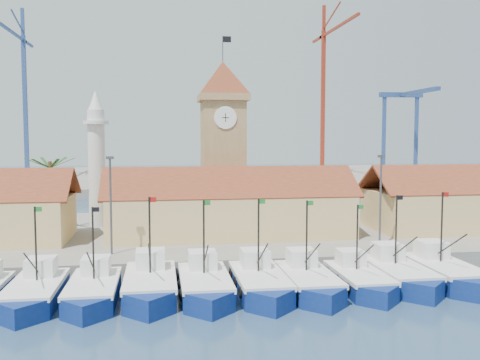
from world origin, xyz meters
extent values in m
plane|color=navy|center=(0.00, 0.00, 0.00)|extent=(400.00, 400.00, 0.00)
cube|color=gray|center=(0.00, 24.00, 0.75)|extent=(140.00, 32.00, 1.50)
cube|color=gray|center=(0.00, 110.00, 1.00)|extent=(240.00, 80.00, 2.00)
cube|color=navy|center=(-16.70, 2.71, 0.51)|extent=(3.58, 8.09, 1.84)
cube|color=navy|center=(-16.70, -1.34, 0.51)|extent=(3.58, 3.58, 1.84)
cube|color=silver|center=(-16.70, 2.71, 1.43)|extent=(3.65, 8.32, 0.36)
cube|color=silver|center=(-16.70, 4.73, 2.25)|extent=(2.15, 2.25, 1.43)
cylinder|color=black|center=(-16.70, 3.22, 4.29)|extent=(0.14, 0.14, 5.72)
cube|color=#197226|center=(-16.44, 3.22, 6.95)|extent=(0.51, 0.02, 0.36)
cube|color=navy|center=(-12.55, 2.59, 0.50)|extent=(3.53, 7.99, 1.82)
cube|color=navy|center=(-12.55, -1.40, 0.50)|extent=(3.53, 3.53, 1.82)
cube|color=silver|center=(-12.55, 2.59, 1.41)|extent=(3.60, 8.21, 0.35)
cube|color=silver|center=(-12.55, 4.59, 2.22)|extent=(2.12, 2.22, 1.41)
cylinder|color=black|center=(-12.55, 3.09, 4.24)|extent=(0.14, 0.14, 5.65)
cube|color=black|center=(-12.29, 3.09, 6.86)|extent=(0.50, 0.02, 0.35)
cube|color=navy|center=(-8.35, 3.23, 0.55)|extent=(3.83, 8.67, 1.97)
cube|color=navy|center=(-8.35, -1.11, 0.55)|extent=(3.83, 3.83, 1.97)
cube|color=silver|center=(-8.35, 3.23, 1.53)|extent=(3.91, 8.91, 0.38)
cube|color=silver|center=(-8.35, 5.40, 2.41)|extent=(2.30, 2.41, 1.53)
cylinder|color=black|center=(-8.35, 3.78, 4.60)|extent=(0.15, 0.15, 6.13)
cube|color=#A5140F|center=(-8.08, 3.78, 7.45)|extent=(0.55, 0.02, 0.38)
cube|color=navy|center=(-4.20, 2.73, 0.53)|extent=(3.70, 8.38, 1.90)
cube|color=navy|center=(-4.20, -1.46, 0.53)|extent=(3.70, 3.70, 1.90)
cube|color=silver|center=(-4.20, 2.73, 1.48)|extent=(3.78, 8.61, 0.37)
cube|color=silver|center=(-4.20, 4.82, 2.33)|extent=(2.22, 2.33, 1.48)
cylinder|color=black|center=(-4.20, 3.26, 4.44)|extent=(0.15, 0.15, 5.92)
cube|color=#197226|center=(-3.93, 3.26, 7.19)|extent=(0.53, 0.02, 0.37)
cube|color=navy|center=(0.12, 2.67, 0.53)|extent=(3.72, 8.42, 1.91)
cube|color=navy|center=(0.12, -1.54, 0.53)|extent=(3.72, 3.72, 1.91)
cube|color=silver|center=(0.12, 2.67, 1.49)|extent=(3.80, 8.65, 0.37)
cube|color=silver|center=(0.12, 4.78, 2.34)|extent=(2.23, 2.34, 1.49)
cylinder|color=black|center=(0.12, 3.20, 4.47)|extent=(0.15, 0.15, 5.95)
cube|color=#197226|center=(0.39, 3.20, 7.23)|extent=(0.53, 0.02, 0.37)
cube|color=navy|center=(4.01, 2.59, 0.52)|extent=(3.63, 8.20, 1.86)
cube|color=navy|center=(4.01, -1.51, 0.52)|extent=(3.62, 3.62, 1.86)
cube|color=silver|center=(4.01, 2.59, 1.45)|extent=(3.70, 8.43, 0.36)
cube|color=silver|center=(4.01, 4.64, 2.28)|extent=(2.18, 2.28, 1.45)
cylinder|color=black|center=(4.01, 3.11, 4.35)|extent=(0.15, 0.15, 5.80)
cube|color=#197226|center=(4.27, 3.11, 7.04)|extent=(0.52, 0.02, 0.36)
cube|color=navy|center=(8.24, 2.62, 0.49)|extent=(3.42, 7.74, 1.76)
cube|color=navy|center=(8.24, -1.25, 0.49)|extent=(3.42, 3.42, 1.76)
cube|color=silver|center=(8.24, 2.62, 1.37)|extent=(3.49, 7.95, 0.34)
cube|color=silver|center=(8.24, 4.56, 2.15)|extent=(2.05, 2.15, 1.37)
cylinder|color=black|center=(8.24, 3.11, 4.10)|extent=(0.14, 0.14, 5.47)
cube|color=#197226|center=(8.48, 3.11, 6.64)|extent=(0.49, 0.02, 0.34)
cube|color=navy|center=(11.98, 3.47, 0.53)|extent=(3.72, 8.43, 1.92)
cube|color=navy|center=(11.98, -0.74, 0.53)|extent=(3.72, 3.72, 1.92)
cube|color=silver|center=(11.98, 3.47, 1.49)|extent=(3.80, 8.66, 0.37)
cube|color=silver|center=(11.98, 5.58, 2.34)|extent=(2.23, 2.34, 1.49)
cylinder|color=black|center=(11.98, 4.01, 4.47)|extent=(0.15, 0.15, 5.96)
cube|color=black|center=(12.24, 4.01, 7.24)|extent=(0.53, 0.02, 0.37)
cube|color=navy|center=(16.05, 3.44, 0.55)|extent=(3.82, 8.65, 1.97)
cube|color=navy|center=(16.05, -0.89, 0.55)|extent=(3.82, 3.82, 1.97)
cube|color=silver|center=(16.05, 3.44, 1.53)|extent=(3.90, 8.89, 0.38)
cube|color=silver|center=(16.05, 5.60, 2.40)|extent=(2.29, 2.40, 1.53)
cylinder|color=black|center=(16.05, 3.98, 4.59)|extent=(0.15, 0.15, 6.12)
cube|color=#A5140F|center=(16.32, 3.98, 7.43)|extent=(0.55, 0.02, 0.38)
cube|color=#E0B57A|center=(0.00, 20.00, 3.75)|extent=(26.00, 10.00, 4.50)
cube|color=brown|center=(0.00, 17.50, 7.50)|extent=(27.04, 5.13, 3.21)
cube|color=brown|center=(0.00, 22.50, 7.50)|extent=(27.04, 5.13, 3.21)
cube|color=tan|center=(0.00, 26.00, 9.00)|extent=(5.00, 5.00, 15.00)
cube|color=tan|center=(0.00, 26.00, 16.90)|extent=(5.80, 5.80, 0.80)
pyramid|color=brown|center=(0.00, 26.00, 19.20)|extent=(5.80, 5.80, 4.00)
cylinder|color=white|center=(0.00, 23.45, 14.50)|extent=(2.60, 0.15, 2.60)
cube|color=black|center=(0.00, 23.37, 14.50)|extent=(0.08, 0.02, 1.00)
cube|color=black|center=(0.00, 23.37, 14.50)|extent=(0.80, 0.02, 0.08)
cylinder|color=#3F3F44|center=(0.00, 26.00, 22.70)|extent=(0.10, 0.10, 3.00)
cube|color=black|center=(0.50, 26.00, 23.80)|extent=(1.00, 0.03, 0.70)
cylinder|color=silver|center=(-15.00, 28.00, 8.50)|extent=(2.00, 2.00, 14.00)
cylinder|color=silver|center=(-15.00, 28.00, 14.00)|extent=(3.00, 3.00, 0.40)
cone|color=silver|center=(-15.00, 28.00, 16.60)|extent=(1.80, 1.80, 2.40)
cylinder|color=brown|center=(-20.00, 26.00, 5.50)|extent=(0.44, 0.44, 8.00)
cube|color=#1E4E1A|center=(-18.60, 26.00, 9.30)|extent=(2.80, 0.35, 1.18)
cube|color=#1E4E1A|center=(-19.30, 27.21, 9.30)|extent=(1.71, 2.60, 1.18)
cube|color=#1E4E1A|center=(-20.70, 27.21, 9.30)|extent=(1.71, 2.60, 1.18)
cube|color=#1E4E1A|center=(-21.40, 26.00, 9.30)|extent=(2.80, 0.35, 1.18)
cube|color=#1E4E1A|center=(-20.70, 24.79, 9.30)|extent=(1.71, 2.60, 1.18)
cube|color=#1E4E1A|center=(-19.30, 24.79, 9.30)|extent=(1.71, 2.60, 1.18)
cylinder|color=#3F3F44|center=(-12.00, 12.00, 6.00)|extent=(0.20, 0.20, 9.00)
cube|color=#3F3F44|center=(-12.00, 12.00, 10.40)|extent=(0.70, 0.25, 0.25)
cylinder|color=#3F3F44|center=(14.00, 12.00, 6.00)|extent=(0.20, 0.20, 9.00)
cube|color=#3F3F44|center=(14.00, 12.00, 10.40)|extent=(0.70, 0.25, 0.25)
cube|color=navy|center=(-41.76, 108.00, 20.03)|extent=(1.00, 1.00, 36.05)
cube|color=navy|center=(-41.76, 98.67, 37.05)|extent=(0.60, 23.31, 0.60)
cube|color=navy|center=(-41.76, 113.00, 37.05)|extent=(0.60, 10.00, 0.60)
cube|color=navy|center=(-41.76, 108.00, 41.55)|extent=(0.80, 0.80, 7.00)
cube|color=maroon|center=(36.97, 105.00, 21.41)|extent=(1.00, 1.00, 38.82)
cube|color=maroon|center=(36.97, 93.41, 39.82)|extent=(0.60, 28.97, 0.60)
cube|color=maroon|center=(36.97, 110.00, 39.82)|extent=(0.60, 10.00, 0.60)
cube|color=maroon|center=(36.97, 105.00, 44.32)|extent=(0.80, 0.80, 7.00)
cube|color=navy|center=(57.00, 110.00, 13.00)|extent=(0.90, 0.90, 22.00)
cube|color=navy|center=(67.00, 110.00, 13.00)|extent=(0.90, 0.90, 22.00)
cube|color=navy|center=(62.00, 110.00, 24.50)|extent=(13.00, 1.40, 1.40)
cube|color=navy|center=(62.00, 100.00, 24.50)|extent=(1.40, 22.00, 1.00)
camera|label=1|loc=(-7.51, -37.73, 12.26)|focal=40.00mm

